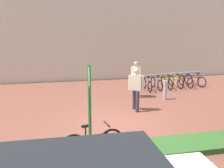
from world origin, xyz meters
TOP-DOWN VIEW (x-y plane):
  - ground_plane at (0.00, 0.00)m, footprint 60.00×60.00m
  - planter_strip at (0.06, -2.24)m, footprint 7.00×1.10m
  - parking_sign_post at (-1.27, -2.24)m, footprint 0.08×0.36m
  - bike_at_sign at (-1.18, -2.12)m, footprint 1.67×0.42m
  - bike_rack_cluster at (4.21, 4.70)m, footprint 3.72×1.94m
  - bollard_steel at (2.87, 2.56)m, footprint 0.16×0.16m
  - person_shirt_blue at (1.68, 3.26)m, footprint 0.41×0.54m
  - person_shirt_white at (1.06, 1.26)m, footprint 0.56×0.52m

SIDE VIEW (x-z plane):
  - ground_plane at x=0.00m, z-range 0.00..0.00m
  - planter_strip at x=0.06m, z-range 0.00..0.16m
  - bike_rack_cluster at x=4.21m, z-range -0.07..0.76m
  - bike_at_sign at x=-1.18m, z-range -0.08..0.78m
  - bollard_steel at x=2.87m, z-range 0.00..0.90m
  - person_shirt_blue at x=1.68m, z-range 0.12..1.84m
  - person_shirt_white at x=1.06m, z-range 0.12..1.84m
  - parking_sign_post at x=-1.27m, z-range 0.37..2.77m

